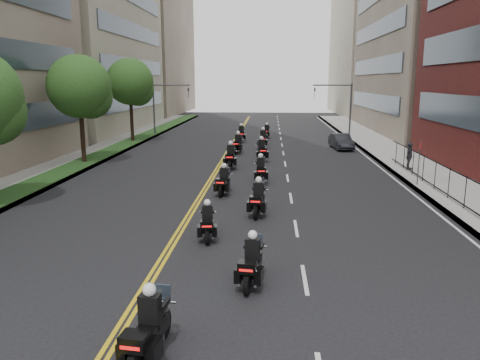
% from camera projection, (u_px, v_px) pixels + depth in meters
% --- Properties ---
extents(sidewalk_right, '(4.00, 90.00, 0.15)m').
position_uv_depth(sidewalk_right, '(410.00, 164.00, 33.07)').
color(sidewalk_right, gray).
rests_on(sidewalk_right, ground).
extents(sidewalk_left, '(4.00, 90.00, 0.15)m').
position_uv_depth(sidewalk_left, '(79.00, 161.00, 34.59)').
color(sidewalk_left, gray).
rests_on(sidewalk_left, ground).
extents(grass_strip, '(2.00, 90.00, 0.04)m').
position_uv_depth(grass_strip, '(90.00, 159.00, 34.52)').
color(grass_strip, '#193C16').
rests_on(grass_strip, sidewalk_left).
extents(building_right_far, '(15.00, 28.00, 26.00)m').
position_uv_depth(building_right_far, '(383.00, 39.00, 81.49)').
color(building_right_far, gray).
rests_on(building_right_far, ground).
extents(building_left_far, '(16.00, 28.00, 26.00)m').
position_uv_depth(building_left_far, '(138.00, 40.00, 84.25)').
color(building_left_far, '#766256').
rests_on(building_left_far, ground).
extents(iron_fence, '(0.05, 28.00, 1.50)m').
position_uv_depth(iron_fence, '(475.00, 198.00, 20.27)').
color(iron_fence, black).
rests_on(iron_fence, sidewalk_right).
extents(street_trees, '(4.40, 38.40, 7.98)m').
position_uv_depth(street_trees, '(45.00, 94.00, 27.23)').
color(street_trees, black).
rests_on(street_trees, ground).
extents(traffic_signal_right, '(4.09, 0.20, 5.60)m').
position_uv_depth(traffic_signal_right, '(342.00, 102.00, 49.06)').
color(traffic_signal_right, '#3F3F44').
rests_on(traffic_signal_right, ground).
extents(traffic_signal_left, '(4.09, 0.20, 5.60)m').
position_uv_depth(traffic_signal_left, '(162.00, 101.00, 50.27)').
color(traffic_signal_left, '#3F3F44').
rests_on(traffic_signal_left, ground).
extents(motorcycle_0, '(0.68, 2.31, 1.71)m').
position_uv_depth(motorcycle_0, '(149.00, 331.00, 9.92)').
color(motorcycle_0, black).
rests_on(motorcycle_0, ground).
extents(motorcycle_1, '(0.67, 2.20, 1.62)m').
position_uv_depth(motorcycle_1, '(252.00, 264.00, 13.65)').
color(motorcycle_1, black).
rests_on(motorcycle_1, ground).
extents(motorcycle_2, '(0.58, 2.06, 1.52)m').
position_uv_depth(motorcycle_2, '(207.00, 224.00, 17.61)').
color(motorcycle_2, black).
rests_on(motorcycle_2, ground).
extents(motorcycle_3, '(0.65, 2.34, 1.73)m').
position_uv_depth(motorcycle_3, '(258.00, 200.00, 20.74)').
color(motorcycle_3, black).
rests_on(motorcycle_3, ground).
extents(motorcycle_4, '(0.63, 2.23, 1.65)m').
position_uv_depth(motorcycle_4, '(224.00, 182.00, 24.54)').
color(motorcycle_4, black).
rests_on(motorcycle_4, ground).
extents(motorcycle_5, '(0.59, 2.32, 1.71)m').
position_uv_depth(motorcycle_5, '(261.00, 171.00, 27.43)').
color(motorcycle_5, black).
rests_on(motorcycle_5, ground).
extents(motorcycle_6, '(0.59, 2.55, 1.88)m').
position_uv_depth(motorcycle_6, '(231.00, 158.00, 31.75)').
color(motorcycle_6, black).
rests_on(motorcycle_6, ground).
extents(motorcycle_7, '(0.75, 2.49, 1.84)m').
position_uv_depth(motorcycle_7, '(262.00, 151.00, 34.74)').
color(motorcycle_7, black).
rests_on(motorcycle_7, ground).
extents(motorcycle_8, '(0.73, 2.46, 1.82)m').
position_uv_depth(motorcycle_8, '(238.00, 145.00, 38.41)').
color(motorcycle_8, black).
rests_on(motorcycle_8, ground).
extents(motorcycle_9, '(0.60, 2.47, 1.82)m').
position_uv_depth(motorcycle_9, '(263.00, 140.00, 41.62)').
color(motorcycle_9, black).
rests_on(motorcycle_9, ground).
extents(motorcycle_10, '(0.60, 2.48, 1.83)m').
position_uv_depth(motorcycle_10, '(241.00, 135.00, 45.34)').
color(motorcycle_10, black).
rests_on(motorcycle_10, ground).
extents(motorcycle_11, '(0.63, 2.17, 1.60)m').
position_uv_depth(motorcycle_11, '(267.00, 132.00, 48.58)').
color(motorcycle_11, black).
rests_on(motorcycle_11, ground).
extents(parked_sedan, '(1.85, 4.15, 1.32)m').
position_uv_depth(parked_sedan, '(341.00, 141.00, 40.80)').
color(parked_sedan, black).
rests_on(parked_sedan, ground).
extents(pedestrian_c, '(0.89, 1.13, 1.79)m').
position_uv_depth(pedestrian_c, '(409.00, 156.00, 30.53)').
color(pedestrian_c, '#38383E').
rests_on(pedestrian_c, sidewalk_right).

